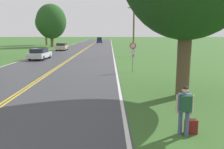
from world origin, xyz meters
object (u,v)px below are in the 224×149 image
object	(u,v)px
hitchhiker_person	(185,106)
car_silver_sedan_approaching	(40,54)
tree_left_verge	(46,23)
traffic_sign	(133,50)
car_champagne_hatchback_mid_near	(62,46)
suitcase	(191,127)
car_dark_blue_van_mid_far	(100,40)
tree_far_back	(51,21)

from	to	relation	value
hitchhiker_person	car_silver_sedan_approaching	distance (m)	26.63
tree_left_verge	traffic_sign	bearing A→B (deg)	-67.06
hitchhiker_person	car_champagne_hatchback_mid_near	distance (m)	42.08
tree_left_verge	car_champagne_hatchback_mid_near	xyz separation A→B (m)	(8.67, -21.31, -5.57)
hitchhiker_person	car_silver_sedan_approaching	bearing A→B (deg)	30.81
suitcase	tree_left_verge	size ratio (longest dim) A/B	0.06
hitchhiker_person	suitcase	world-z (taller)	hitchhiker_person
traffic_sign	car_champagne_hatchback_mid_near	bearing A→B (deg)	113.58
hitchhiker_person	car_dark_blue_van_mid_far	world-z (taller)	car_dark_blue_van_mid_far
tree_left_verge	car_champagne_hatchback_mid_near	bearing A→B (deg)	-67.87
car_dark_blue_van_mid_far	car_champagne_hatchback_mid_near	bearing A→B (deg)	-8.01
suitcase	traffic_sign	distance (m)	13.48
tree_left_verge	car_dark_blue_van_mid_far	distance (m)	22.69
hitchhiker_person	tree_far_back	bearing A→B (deg)	22.38
tree_far_back	car_champagne_hatchback_mid_near	distance (m)	14.12
traffic_sign	tree_far_back	world-z (taller)	tree_far_back
tree_far_back	car_dark_blue_van_mid_far	xyz separation A→B (m)	(10.84, 25.64, -5.26)
tree_left_verge	car_champagne_hatchback_mid_near	distance (m)	23.67
suitcase	tree_far_back	bearing A→B (deg)	22.73
tree_far_back	car_champagne_hatchback_mid_near	world-z (taller)	tree_far_back
traffic_sign	car_champagne_hatchback_mid_near	size ratio (longest dim) A/B	0.75
hitchhiker_person	traffic_sign	size ratio (longest dim) A/B	0.66
tree_left_verge	car_silver_sedan_approaching	bearing A→B (deg)	-76.59
tree_far_back	tree_left_verge	bearing A→B (deg)	112.66
tree_left_verge	hitchhiker_person	bearing A→B (deg)	-71.31
hitchhiker_person	traffic_sign	distance (m)	13.54
tree_left_verge	car_silver_sedan_approaching	world-z (taller)	tree_left_verge
hitchhiker_person	car_champagne_hatchback_mid_near	world-z (taller)	hitchhiker_person
suitcase	car_champagne_hatchback_mid_near	xyz separation A→B (m)	(-12.48, 40.13, 0.54)
hitchhiker_person	car_dark_blue_van_mid_far	size ratio (longest dim) A/B	0.40
car_silver_sedan_approaching	car_champagne_hatchback_mid_near	xyz separation A→B (m)	(-0.33, 16.43, 0.02)
hitchhiker_person	suitcase	size ratio (longest dim) A/B	3.16
tree_far_back	car_dark_blue_van_mid_far	world-z (taller)	tree_far_back
suitcase	tree_left_verge	xyz separation A→B (m)	(-21.14, 61.43, 6.11)
tree_far_back	car_silver_sedan_approaching	xyz separation A→B (m)	(5.15, -28.53, -5.49)
hitchhiker_person	car_dark_blue_van_mid_far	bearing A→B (deg)	8.91
tree_far_back	car_silver_sedan_approaching	world-z (taller)	tree_far_back
suitcase	tree_far_back	size ratio (longest dim) A/B	0.05
hitchhiker_person	car_champagne_hatchback_mid_near	size ratio (longest dim) A/B	0.49
car_champagne_hatchback_mid_near	car_dark_blue_van_mid_far	xyz separation A→B (m)	(6.02, 37.74, 0.21)
hitchhiker_person	tree_left_verge	xyz separation A→B (m)	(-20.84, 61.59, 5.29)
car_champagne_hatchback_mid_near	traffic_sign	bearing A→B (deg)	-156.63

